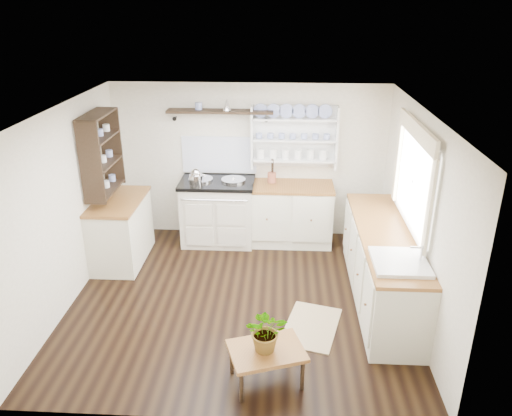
% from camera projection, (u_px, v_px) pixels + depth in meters
% --- Properties ---
extents(floor, '(4.00, 3.80, 0.01)m').
position_uv_depth(floor, '(239.00, 298.00, 6.09)').
color(floor, black).
rests_on(floor, ground).
extents(wall_back, '(4.00, 0.02, 2.30)m').
position_uv_depth(wall_back, '(249.00, 161.00, 7.39)').
color(wall_back, beige).
rests_on(wall_back, ground).
extents(wall_right, '(0.02, 3.80, 2.30)m').
position_uv_depth(wall_right, '(417.00, 216.00, 5.54)').
color(wall_right, beige).
rests_on(wall_right, ground).
extents(wall_left, '(0.02, 3.80, 2.30)m').
position_uv_depth(wall_left, '(65.00, 208.00, 5.74)').
color(wall_left, beige).
rests_on(wall_left, ground).
extents(ceiling, '(4.00, 3.80, 0.01)m').
position_uv_depth(ceiling, '(236.00, 111.00, 5.20)').
color(ceiling, white).
rests_on(ceiling, wall_back).
extents(window, '(0.08, 1.55, 1.22)m').
position_uv_depth(window, '(414.00, 176.00, 5.52)').
color(window, white).
rests_on(window, wall_right).
extents(aga_cooker, '(1.07, 0.74, 0.99)m').
position_uv_depth(aga_cooker, '(218.00, 211.00, 7.37)').
color(aga_cooker, beige).
rests_on(aga_cooker, floor).
extents(back_cabinets, '(1.27, 0.63, 0.90)m').
position_uv_depth(back_cabinets, '(289.00, 213.00, 7.35)').
color(back_cabinets, beige).
rests_on(back_cabinets, floor).
extents(right_cabinets, '(0.62, 2.43, 0.90)m').
position_uv_depth(right_cabinets, '(382.00, 265.00, 5.92)').
color(right_cabinets, beige).
rests_on(right_cabinets, floor).
extents(belfast_sink, '(0.55, 0.60, 0.45)m').
position_uv_depth(belfast_sink, '(398.00, 272.00, 5.09)').
color(belfast_sink, white).
rests_on(belfast_sink, right_cabinets).
extents(left_cabinets, '(0.62, 1.13, 0.90)m').
position_uv_depth(left_cabinets, '(121.00, 230.00, 6.83)').
color(left_cabinets, beige).
rests_on(left_cabinets, floor).
extents(plate_rack, '(1.20, 0.22, 0.90)m').
position_uv_depth(plate_rack, '(294.00, 136.00, 7.17)').
color(plate_rack, white).
rests_on(plate_rack, wall_back).
extents(high_shelf, '(1.50, 0.29, 0.16)m').
position_uv_depth(high_shelf, '(220.00, 112.00, 7.00)').
color(high_shelf, black).
rests_on(high_shelf, wall_back).
extents(left_shelving, '(0.28, 0.80, 1.05)m').
position_uv_depth(left_shelving, '(101.00, 153.00, 6.41)').
color(left_shelving, black).
rests_on(left_shelving, wall_left).
extents(kettle, '(0.20, 0.20, 0.24)m').
position_uv_depth(kettle, '(196.00, 177.00, 7.05)').
color(kettle, silver).
rests_on(kettle, aga_cooker).
extents(utensil_crock, '(0.12, 0.12, 0.14)m').
position_uv_depth(utensil_crock, '(272.00, 178.00, 7.24)').
color(utensil_crock, '#9E533A').
rests_on(utensil_crock, back_cabinets).
extents(center_table, '(0.80, 0.68, 0.37)m').
position_uv_depth(center_table, '(267.00, 353.00, 4.66)').
color(center_table, brown).
rests_on(center_table, floor).
extents(potted_plant, '(0.40, 0.35, 0.42)m').
position_uv_depth(potted_plant, '(267.00, 331.00, 4.56)').
color(potted_plant, '#3F7233').
rests_on(potted_plant, center_table).
extents(floor_rug, '(0.75, 0.96, 0.02)m').
position_uv_depth(floor_rug, '(311.00, 326.00, 5.56)').
color(floor_rug, '#8F7F53').
rests_on(floor_rug, floor).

